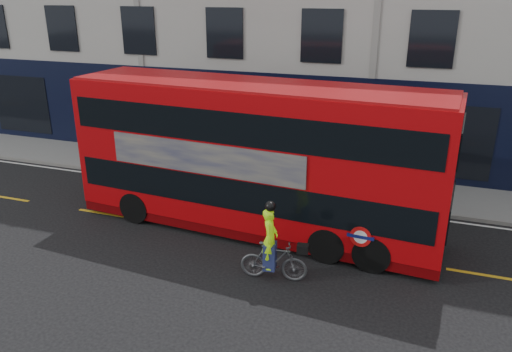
% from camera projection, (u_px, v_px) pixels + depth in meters
% --- Properties ---
extents(ground, '(120.00, 120.00, 0.00)m').
position_uv_depth(ground, '(323.00, 277.00, 13.25)').
color(ground, black).
rests_on(ground, ground).
extents(pavement, '(60.00, 3.00, 0.12)m').
position_uv_depth(pavement, '(359.00, 188.00, 18.98)').
color(pavement, slate).
rests_on(pavement, ground).
extents(kerb, '(60.00, 0.12, 0.13)m').
position_uv_depth(kerb, '(352.00, 203.00, 17.65)').
color(kerb, slate).
rests_on(kerb, ground).
extents(road_edge_line, '(58.00, 0.10, 0.01)m').
position_uv_depth(road_edge_line, '(351.00, 208.00, 17.41)').
color(road_edge_line, silver).
rests_on(road_edge_line, ground).
extents(lane_dashes, '(58.00, 0.12, 0.01)m').
position_uv_depth(lane_dashes, '(334.00, 251.00, 14.58)').
color(lane_dashes, gold).
rests_on(lane_dashes, ground).
extents(bus, '(11.63, 3.45, 4.63)m').
position_uv_depth(bus, '(256.00, 157.00, 15.17)').
color(bus, '#B4070B').
rests_on(bus, ground).
extents(cyclist, '(1.82, 0.72, 2.22)m').
position_uv_depth(cyclist, '(273.00, 254.00, 12.92)').
color(cyclist, '#4F5154').
rests_on(cyclist, ground).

